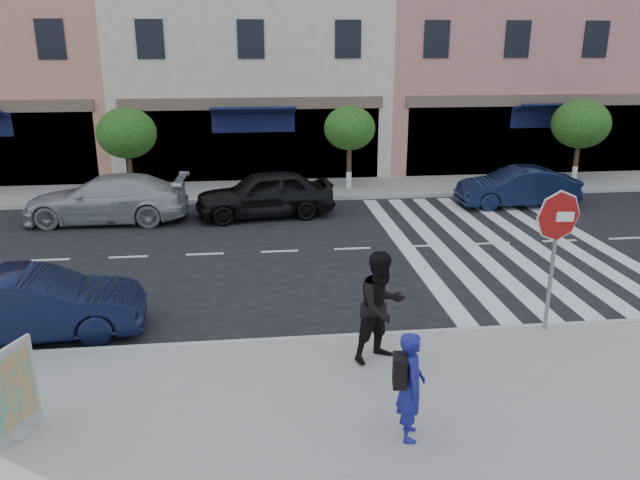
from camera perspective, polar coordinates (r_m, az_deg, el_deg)
The scene contains 16 objects.
ground at distance 13.22m, azimuth -2.76°, elevation -6.62°, with size 120.00×120.00×0.00m, color black.
sidewalk_near at distance 9.90m, azimuth -1.18°, elevation -15.18°, with size 60.00×4.50×0.15m, color gray.
sidewalk_far at distance 23.65m, azimuth -4.65°, elevation 4.58°, with size 60.00×3.00×0.15m, color gray.
building_centre at distance 29.02m, azimuth -6.46°, elevation 17.77°, with size 11.00×9.00×11.00m, color beige.
building_east_mid at distance 31.52m, azimuth 17.19°, elevation 18.95°, with size 13.00×9.00×13.00m, color tan.
street_tree_wb at distance 23.42m, azimuth -17.25°, elevation 9.28°, with size 2.10×2.10×3.06m.
street_tree_c at distance 23.33m, azimuth 2.72°, elevation 10.14°, with size 1.90×1.90×3.04m.
street_tree_ea at distance 26.33m, azimuth 22.74°, elevation 9.75°, with size 2.20×2.20×3.19m.
stop_sign at distance 12.23m, azimuth 20.84°, elevation 0.79°, with size 0.96×0.19×2.75m.
photographer at distance 8.85m, azimuth 8.32°, elevation -13.06°, with size 0.58×0.38×1.59m, color navy.
walker at distance 10.72m, azimuth 5.64°, elevation -6.09°, with size 0.96×0.75×1.97m, color black.
poster_board at distance 9.80m, azimuth -26.25°, elevation -12.53°, with size 0.41×0.85×1.37m.
car_near_mid at distance 13.08m, azimuth -24.74°, elevation -5.43°, with size 1.42×4.07×1.34m, color black.
car_far_left at distance 20.66m, azimuth -18.94°, elevation 3.59°, with size 2.04×5.03×1.46m, color #9FA0A4.
car_far_mid at distance 20.18m, azimuth -5.08°, elevation 4.24°, with size 1.78×4.42×1.50m, color black.
car_far_right at distance 22.47m, azimuth 17.59°, elevation 4.64°, with size 1.41×4.05×1.33m, color black.
Camera 1 is at (-0.77, -12.02, 5.46)m, focal length 35.00 mm.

